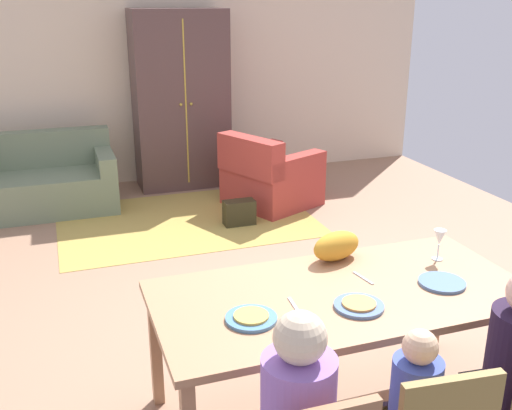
% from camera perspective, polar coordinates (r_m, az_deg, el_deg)
% --- Properties ---
extents(ground_plane, '(7.23, 6.29, 0.02)m').
position_cam_1_polar(ground_plane, '(4.92, -2.52, -7.58)').
color(ground_plane, '#987158').
extents(back_wall, '(7.23, 0.10, 2.70)m').
position_cam_1_polar(back_wall, '(7.56, -9.83, 12.48)').
color(back_wall, beige).
rests_on(back_wall, ground_plane).
extents(dining_table, '(1.98, 0.96, 0.76)m').
position_cam_1_polar(dining_table, '(3.20, 8.23, -9.27)').
color(dining_table, '#A97853').
rests_on(dining_table, ground_plane).
extents(plate_near_man, '(0.25, 0.25, 0.02)m').
position_cam_1_polar(plate_near_man, '(2.88, -0.46, -10.84)').
color(plate_near_man, teal).
rests_on(plate_near_man, dining_table).
extents(pizza_near_man, '(0.17, 0.17, 0.01)m').
position_cam_1_polar(pizza_near_man, '(2.87, -0.47, -10.59)').
color(pizza_near_man, gold).
rests_on(pizza_near_man, plate_near_man).
extents(plate_near_child, '(0.25, 0.25, 0.02)m').
position_cam_1_polar(plate_near_child, '(3.03, 9.86, -9.53)').
color(plate_near_child, '#516E9B').
rests_on(plate_near_child, dining_table).
extents(pizza_near_child, '(0.17, 0.17, 0.01)m').
position_cam_1_polar(pizza_near_child, '(3.02, 9.87, -9.28)').
color(pizza_near_child, '#E09144').
rests_on(pizza_near_child, plate_near_child).
extents(plate_near_woman, '(0.25, 0.25, 0.02)m').
position_cam_1_polar(plate_near_woman, '(3.36, 17.44, -7.14)').
color(plate_near_woman, '#4D6E9D').
rests_on(plate_near_woman, dining_table).
extents(wine_glass, '(0.07, 0.07, 0.19)m').
position_cam_1_polar(wine_glass, '(3.61, 17.22, -3.10)').
color(wine_glass, silver).
rests_on(wine_glass, dining_table).
extents(fork, '(0.03, 0.15, 0.01)m').
position_cam_1_polar(fork, '(3.02, 3.62, -9.52)').
color(fork, silver).
rests_on(fork, dining_table).
extents(knife, '(0.04, 0.17, 0.01)m').
position_cam_1_polar(knife, '(3.33, 10.26, -6.91)').
color(knife, silver).
rests_on(knife, dining_table).
extents(person_woman, '(0.30, 0.41, 1.11)m').
position_cam_1_polar(person_woman, '(3.12, 23.23, -15.51)').
color(person_woman, '#334154').
rests_on(person_woman, ground_plane).
extents(cat, '(0.35, 0.24, 0.17)m').
position_cam_1_polar(cat, '(3.50, 7.74, -3.91)').
color(cat, gold).
rests_on(cat, dining_table).
extents(area_rug, '(2.60, 1.80, 0.01)m').
position_cam_1_polar(area_rug, '(6.28, -6.73, -1.43)').
color(area_rug, '#B09345').
rests_on(area_rug, ground_plane).
extents(couch, '(1.62, 0.86, 0.82)m').
position_cam_1_polar(couch, '(6.88, -20.19, 1.99)').
color(couch, slate).
rests_on(couch, ground_plane).
extents(armchair, '(1.13, 1.13, 0.82)m').
position_cam_1_polar(armchair, '(6.60, 1.26, 2.64)').
color(armchair, '#A73831').
rests_on(armchair, ground_plane).
extents(armoire, '(1.10, 0.59, 2.10)m').
position_cam_1_polar(armoire, '(7.27, -7.25, 9.95)').
color(armoire, brown).
rests_on(armoire, ground_plane).
extents(handbag, '(0.32, 0.16, 0.26)m').
position_cam_1_polar(handbag, '(6.08, -1.62, -0.74)').
color(handbag, '#2E2A18').
rests_on(handbag, ground_plane).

